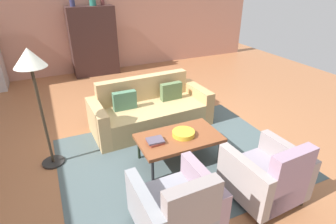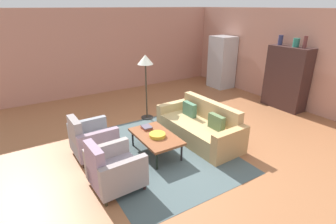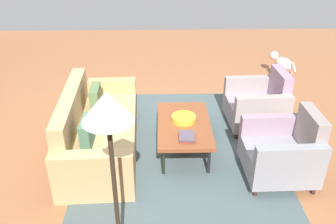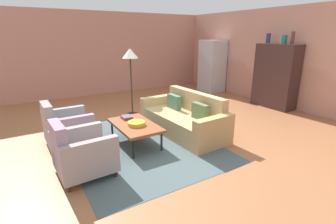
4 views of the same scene
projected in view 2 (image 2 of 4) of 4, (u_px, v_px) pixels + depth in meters
ground_plane at (190, 144)px, 5.82m from camera, size 11.33×11.33×0.00m
wall_back at (310, 62)px, 7.29m from camera, size 9.44×0.12×2.80m
wall_left at (110, 51)px, 9.01m from camera, size 0.12×8.16×2.80m
area_rug at (158, 152)px, 5.52m from camera, size 3.40×2.60×0.01m
couch at (201, 127)px, 5.97m from camera, size 2.14×0.99×0.86m
coffee_table at (156, 137)px, 5.35m from camera, size 1.20×0.70×0.41m
armchair_left at (91, 141)px, 5.27m from camera, size 0.82×0.82×0.88m
armchair_right at (112, 170)px, 4.32m from camera, size 0.84×0.84×0.88m
fruit_bowl at (157, 135)px, 5.27m from camera, size 0.33×0.33×0.07m
book_stack at (147, 127)px, 5.62m from camera, size 0.24×0.20×0.06m
cabinet at (287, 78)px, 7.62m from camera, size 1.20×0.51×1.80m
vase_tall at (281, 40)px, 7.54m from camera, size 0.13×0.13×0.28m
vase_round at (296, 43)px, 7.15m from camera, size 0.17×0.17×0.24m
vase_small at (305, 42)px, 6.94m from camera, size 0.10×0.10×0.32m
refrigerator at (222, 62)px, 9.62m from camera, size 0.80×0.73×1.85m
floor_lamp at (145, 66)px, 6.65m from camera, size 0.40×0.40×1.72m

